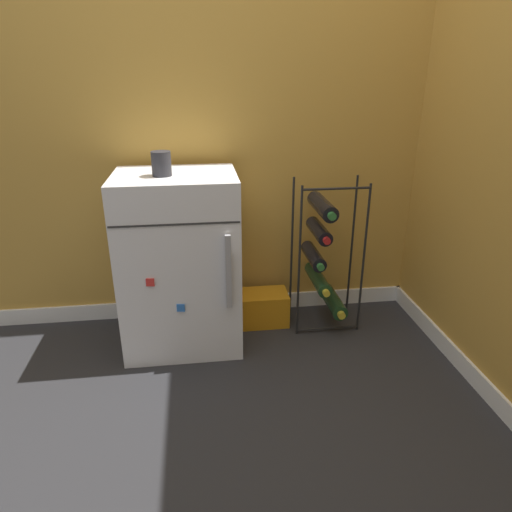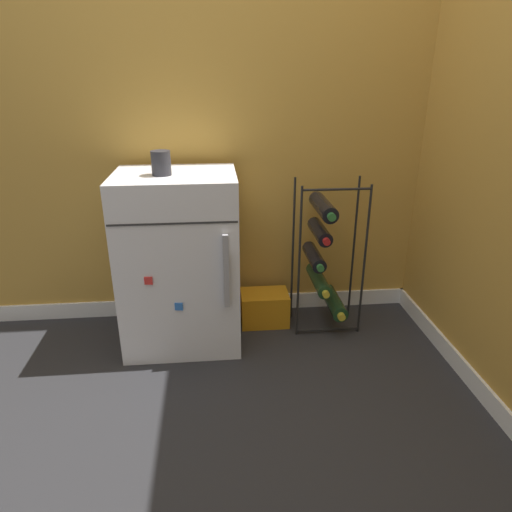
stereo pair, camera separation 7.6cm
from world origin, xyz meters
The scene contains 6 objects.
ground_plane centered at (0.00, 0.00, 0.00)m, with size 14.00×14.00×0.00m, color #28282B.
wall_back centered at (0.00, 0.62, 1.24)m, with size 7.06×0.07×2.50m.
mini_fridge centered at (-0.24, 0.31, 0.43)m, with size 0.56×0.47×0.86m.
wine_rack centered at (0.48, 0.38, 0.40)m, with size 0.34×0.33×0.80m.
soda_box centered at (0.19, 0.43, 0.09)m, with size 0.26×0.17×0.18m.
fridge_top_cup centered at (-0.29, 0.28, 0.91)m, with size 0.09×0.09×0.11m.
Camera 1 is at (-0.14, -1.74, 1.29)m, focal length 32.00 mm.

